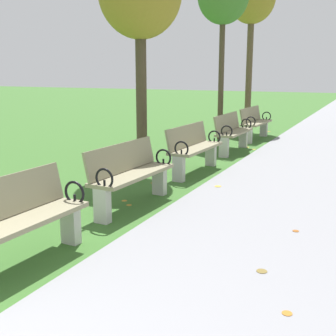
% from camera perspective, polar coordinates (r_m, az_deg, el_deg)
% --- Properties ---
extents(park_bench_2, '(0.53, 1.62, 0.90)m').
position_cam_1_polar(park_bench_2, '(4.49, -19.33, -6.51)').
color(park_bench_2, gray).
rests_on(park_bench_2, ground).
extents(park_bench_3, '(0.55, 1.62, 0.90)m').
position_cam_1_polar(park_bench_3, '(6.17, -4.92, -0.71)').
color(park_bench_3, gray).
rests_on(park_bench_3, ground).
extents(park_bench_4, '(0.53, 1.62, 0.90)m').
position_cam_1_polar(park_bench_4, '(8.25, 3.35, 2.68)').
color(park_bench_4, gray).
rests_on(park_bench_4, ground).
extents(park_bench_5, '(0.49, 1.61, 0.90)m').
position_cam_1_polar(park_bench_5, '(10.51, 8.37, 4.71)').
color(park_bench_5, gray).
rests_on(park_bench_5, ground).
extents(park_bench_6, '(0.54, 1.62, 0.90)m').
position_cam_1_polar(park_bench_6, '(12.51, 11.24, 5.85)').
color(park_bench_6, gray).
rests_on(park_bench_6, ground).
extents(tree_3, '(1.52, 1.52, 5.03)m').
position_cam_1_polar(tree_3, '(15.25, 10.85, 20.68)').
color(tree_3, brown).
rests_on(tree_3, ground).
extents(scattered_leaves, '(5.16, 15.56, 0.02)m').
position_cam_1_polar(scattered_leaves, '(6.57, -1.13, -4.15)').
color(scattered_leaves, '#93511E').
rests_on(scattered_leaves, ground).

